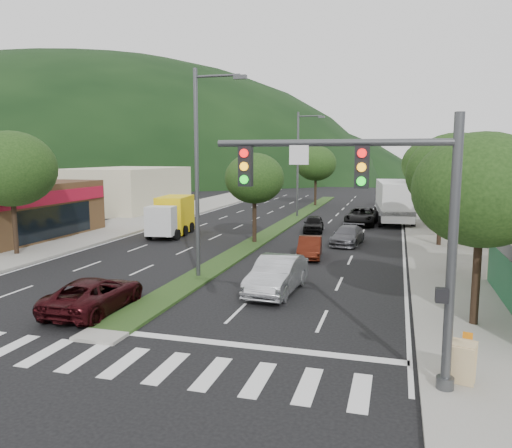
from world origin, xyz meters
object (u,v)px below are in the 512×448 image
(streetlight_mid, at_px, (300,159))
(car_queue_b, at_px, (348,235))
(traffic_signal, at_px, (387,210))
(tree_r_e, at_px, (426,166))
(tree_r_b, at_px, (456,175))
(tree_r_a, at_px, (482,190))
(tree_med_near, at_px, (254,178))
(car_queue_c, at_px, (310,247))
(tree_r_d, at_px, (432,165))
(car_queue_d, at_px, (362,216))
(box_truck, at_px, (172,217))
(a_frame_sign, at_px, (462,359))
(tree_l_a, at_px, (11,169))
(car_queue_a, at_px, (314,224))
(tree_med_far, at_px, (316,163))
(sedan_silver, at_px, (277,275))
(streetlight_near, at_px, (201,164))
(motorhome, at_px, (394,201))
(tree_r_c, at_px, (442,174))

(streetlight_mid, bearing_deg, car_queue_b, -66.54)
(traffic_signal, bearing_deg, tree_r_e, 85.91)
(traffic_signal, relative_size, tree_r_b, 1.01)
(tree_r_a, bearing_deg, tree_med_near, 130.60)
(tree_r_b, bearing_deg, car_queue_c, 163.11)
(tree_r_d, bearing_deg, tree_r_b, -90.00)
(car_queue_d, height_order, box_truck, box_truck)
(car_queue_b, height_order, a_frame_sign, a_frame_sign)
(tree_r_d, distance_m, tree_l_a, 31.63)
(car_queue_b, relative_size, a_frame_sign, 2.92)
(traffic_signal, height_order, box_truck, traffic_signal)
(tree_r_b, height_order, car_queue_a, tree_r_b)
(car_queue_b, bearing_deg, car_queue_a, 128.53)
(tree_l_a, distance_m, a_frame_sign, 26.37)
(tree_l_a, xyz_separation_m, car_queue_c, (16.95, 4.29, -4.56))
(car_queue_d, bearing_deg, tree_med_near, -116.41)
(tree_r_b, bearing_deg, tree_r_a, -90.00)
(tree_med_far, distance_m, streetlight_mid, 11.02)
(tree_med_far, height_order, tree_l_a, tree_l_a)
(tree_med_near, bearing_deg, sedan_silver, -69.38)
(car_queue_a, xyz_separation_m, car_queue_d, (3.36, 5.00, 0.11))
(tree_r_b, xyz_separation_m, tree_r_e, (0.00, 28.00, -0.14))
(tree_r_b, distance_m, streetlight_near, 12.47)
(tree_med_near, xyz_separation_m, sedan_silver, (4.33, -11.51, -3.63))
(tree_med_near, distance_m, car_queue_d, 13.49)
(tree_r_a, height_order, tree_r_b, tree_r_b)
(traffic_signal, distance_m, car_queue_c, 16.97)
(tree_r_d, xyz_separation_m, streetlight_near, (-11.79, -22.00, 0.40))
(streetlight_mid, distance_m, motorhome, 9.58)
(tree_r_d, bearing_deg, tree_med_near, -135.00)
(tree_r_b, relative_size, a_frame_sign, 4.73)
(tree_r_c, height_order, streetlight_near, streetlight_near)
(tree_r_a, distance_m, car_queue_d, 26.23)
(tree_r_d, distance_m, streetlight_near, 24.97)
(tree_r_d, distance_m, tree_med_far, 18.44)
(car_queue_b, xyz_separation_m, car_queue_c, (-1.71, -5.00, -0.00))
(tree_r_b, bearing_deg, tree_med_near, 153.43)
(tree_r_a, height_order, car_queue_c, tree_r_a)
(tree_r_a, height_order, sedan_silver, tree_r_a)
(tree_l_a, bearing_deg, car_queue_b, 26.48)
(tree_med_far, distance_m, a_frame_sign, 46.59)
(streetlight_near, bearing_deg, car_queue_d, 73.79)
(car_queue_b, height_order, box_truck, box_truck)
(car_queue_b, bearing_deg, streetlight_mid, 120.07)
(tree_l_a, distance_m, streetlight_mid, 26.28)
(car_queue_c, xyz_separation_m, car_queue_d, (1.95, 15.00, 0.12))
(car_queue_a, bearing_deg, sedan_silver, -91.52)
(streetlight_near, bearing_deg, tree_r_c, 45.49)
(tree_r_b, bearing_deg, streetlight_mid, 119.32)
(tree_r_a, height_order, tree_med_far, tree_med_far)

